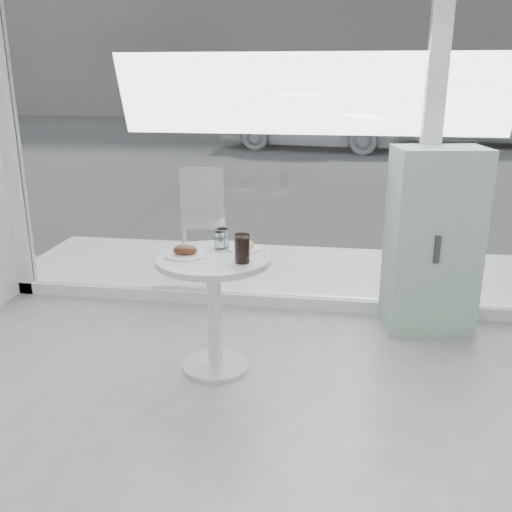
% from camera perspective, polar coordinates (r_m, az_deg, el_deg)
% --- Properties ---
extents(room_shell, '(6.00, 6.00, 6.00)m').
position_cam_1_polar(room_shell, '(0.86, -10.27, 21.37)').
color(room_shell, white).
rests_on(room_shell, ground).
extents(storefront, '(5.00, 0.14, 3.00)m').
position_cam_1_polar(storefront, '(4.39, 6.35, 15.86)').
color(storefront, white).
rests_on(storefront, ground).
extents(main_table, '(0.72, 0.72, 0.77)m').
position_cam_1_polar(main_table, '(3.61, -4.24, -3.35)').
color(main_table, white).
rests_on(main_table, ground).
extents(patio_deck, '(5.60, 1.60, 0.05)m').
position_cam_1_polar(patio_deck, '(5.50, 5.37, -1.69)').
color(patio_deck, white).
rests_on(patio_deck, ground).
extents(street, '(40.00, 24.00, 0.00)m').
position_cam_1_polar(street, '(17.48, 7.89, 11.51)').
color(street, '#3C3C3C').
rests_on(street, ground).
extents(far_building, '(40.00, 2.00, 8.00)m').
position_cam_1_polar(far_building, '(26.47, 8.70, 22.22)').
color(far_building, gray).
rests_on(far_building, ground).
extents(mint_cabinet, '(0.69, 0.52, 1.36)m').
position_cam_1_polar(mint_cabinet, '(4.37, 17.25, 1.45)').
color(mint_cabinet, '#96BFA8').
rests_on(mint_cabinet, ground).
extents(patio_chair, '(0.50, 0.50, 0.96)m').
position_cam_1_polar(patio_chair, '(5.40, -5.36, 4.29)').
color(patio_chair, white).
rests_on(patio_chair, patio_deck).
extents(car_white, '(4.80, 2.56, 1.55)m').
position_cam_1_polar(car_white, '(15.06, 5.50, 13.58)').
color(car_white, white).
rests_on(car_white, street).
extents(car_silver, '(5.03, 2.39, 1.59)m').
position_cam_1_polar(car_silver, '(16.86, 22.10, 12.91)').
color(car_silver, '#A2A5A9').
rests_on(car_silver, street).
extents(plate_fritter, '(0.25, 0.25, 0.07)m').
position_cam_1_polar(plate_fritter, '(3.56, -7.03, 0.43)').
color(plate_fritter, white).
rests_on(plate_fritter, main_table).
extents(plate_donut, '(0.21, 0.21, 0.05)m').
position_cam_1_polar(plate_donut, '(3.66, -1.20, 0.96)').
color(plate_donut, white).
rests_on(plate_donut, main_table).
extents(water_tumbler_a, '(0.07, 0.07, 0.11)m').
position_cam_1_polar(water_tumbler_a, '(3.68, -3.63, 1.48)').
color(water_tumbler_a, white).
rests_on(water_tumbler_a, main_table).
extents(water_tumbler_b, '(0.08, 0.08, 0.12)m').
position_cam_1_polar(water_tumbler_b, '(3.71, -3.35, 1.69)').
color(water_tumbler_b, white).
rests_on(water_tumbler_b, main_table).
extents(cola_glass, '(0.09, 0.09, 0.17)m').
position_cam_1_polar(cola_glass, '(3.39, -1.39, 0.71)').
color(cola_glass, white).
rests_on(cola_glass, main_table).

